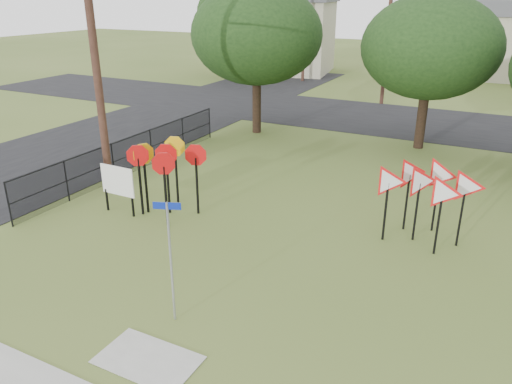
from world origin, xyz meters
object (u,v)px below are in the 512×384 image
at_px(info_board, 118,183).
at_px(yield_sign_cluster, 427,185).
at_px(stop_sign_cluster, 164,162).
at_px(street_name_sign, 170,254).

bearing_deg(info_board, yield_sign_cluster, 15.86).
bearing_deg(yield_sign_cluster, info_board, -164.14).
height_order(stop_sign_cluster, yield_sign_cluster, stop_sign_cluster).
relative_size(stop_sign_cluster, info_board, 1.46).
bearing_deg(street_name_sign, info_board, 142.10).
distance_m(stop_sign_cluster, info_board, 1.69).
bearing_deg(stop_sign_cluster, info_board, -152.02).
height_order(street_name_sign, stop_sign_cluster, street_name_sign).
height_order(street_name_sign, yield_sign_cluster, street_name_sign).
bearing_deg(info_board, street_name_sign, -37.90).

